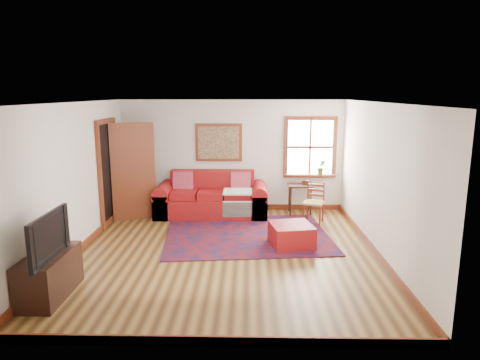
{
  "coord_description": "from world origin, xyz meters",
  "views": [
    {
      "loc": [
        0.38,
        -6.83,
        2.65
      ],
      "look_at": [
        0.22,
        0.6,
        1.13
      ],
      "focal_mm": 32.0,
      "sensor_mm": 36.0,
      "label": 1
    }
  ],
  "objects_px": {
    "red_ottoman": "(291,235)",
    "media_cabinet": "(49,275)",
    "red_leather_sofa": "(212,201)",
    "ladder_back_chair": "(314,201)",
    "side_table": "(300,190)"
  },
  "relations": [
    {
      "from": "red_ottoman",
      "to": "media_cabinet",
      "type": "height_order",
      "value": "media_cabinet"
    },
    {
      "from": "red_leather_sofa",
      "to": "red_ottoman",
      "type": "bearing_deg",
      "value": -51.36
    },
    {
      "from": "ladder_back_chair",
      "to": "red_leather_sofa",
      "type": "bearing_deg",
      "value": 166.93
    },
    {
      "from": "red_leather_sofa",
      "to": "ladder_back_chair",
      "type": "xyz_separation_m",
      "value": [
        2.17,
        -0.5,
        0.14
      ]
    },
    {
      "from": "ladder_back_chair",
      "to": "media_cabinet",
      "type": "distance_m",
      "value": 5.25
    },
    {
      "from": "red_leather_sofa",
      "to": "side_table",
      "type": "xyz_separation_m",
      "value": [
        1.95,
        0.16,
        0.22
      ]
    },
    {
      "from": "media_cabinet",
      "to": "red_ottoman",
      "type": "bearing_deg",
      "value": 30.16
    },
    {
      "from": "red_ottoman",
      "to": "side_table",
      "type": "distance_m",
      "value": 2.18
    },
    {
      "from": "red_ottoman",
      "to": "media_cabinet",
      "type": "xyz_separation_m",
      "value": [
        -3.37,
        -1.96,
        0.1
      ]
    },
    {
      "from": "red_leather_sofa",
      "to": "side_table",
      "type": "distance_m",
      "value": 1.97
    },
    {
      "from": "red_ottoman",
      "to": "media_cabinet",
      "type": "relative_size",
      "value": 0.65
    },
    {
      "from": "media_cabinet",
      "to": "side_table",
      "type": "bearing_deg",
      "value": 47.25
    },
    {
      "from": "red_leather_sofa",
      "to": "ladder_back_chair",
      "type": "distance_m",
      "value": 2.23
    },
    {
      "from": "red_leather_sofa",
      "to": "media_cabinet",
      "type": "distance_m",
      "value": 4.31
    },
    {
      "from": "red_ottoman",
      "to": "media_cabinet",
      "type": "bearing_deg",
      "value": -160.81
    }
  ]
}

